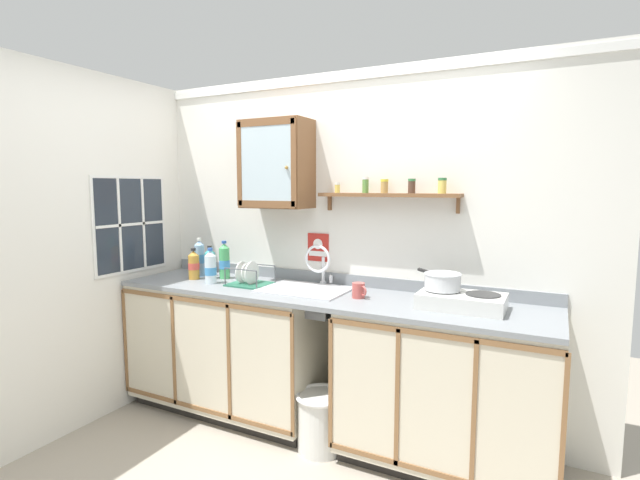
# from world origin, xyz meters

# --- Properties ---
(floor) EXTENTS (5.97, 5.97, 0.00)m
(floor) POSITION_xyz_m (0.00, 0.00, 0.00)
(floor) COLOR #9E9384
(floor) RESTS_ON ground
(back_wall) EXTENTS (3.57, 0.07, 2.44)m
(back_wall) POSITION_xyz_m (0.00, 0.70, 1.23)
(back_wall) COLOR silver
(back_wall) RESTS_ON ground
(side_wall_left) EXTENTS (0.05, 3.48, 2.44)m
(side_wall_left) POSITION_xyz_m (-1.51, -0.26, 1.22)
(side_wall_left) COLOR silver
(side_wall_left) RESTS_ON ground
(lower_cabinet_run) EXTENTS (1.48, 0.64, 0.93)m
(lower_cabinet_run) POSITION_xyz_m (-0.74, 0.36, 0.47)
(lower_cabinet_run) COLOR black
(lower_cabinet_run) RESTS_ON ground
(lower_cabinet_run_right) EXTENTS (1.24, 0.64, 0.93)m
(lower_cabinet_run_right) POSITION_xyz_m (0.86, 0.36, 0.47)
(lower_cabinet_run_right) COLOR black
(lower_cabinet_run_right) RESTS_ON ground
(countertop) EXTENTS (2.93, 0.66, 0.03)m
(countertop) POSITION_xyz_m (0.00, 0.36, 0.95)
(countertop) COLOR gray
(countertop) RESTS_ON lower_cabinet_run
(backsplash) EXTENTS (2.93, 0.02, 0.08)m
(backsplash) POSITION_xyz_m (0.00, 0.67, 1.00)
(backsplash) COLOR gray
(backsplash) RESTS_ON countertop
(sink) EXTENTS (0.57, 0.46, 0.43)m
(sink) POSITION_xyz_m (-0.11, 0.40, 0.94)
(sink) COLOR silver
(sink) RESTS_ON countertop
(hot_plate_stove) EXTENTS (0.48, 0.29, 0.09)m
(hot_plate_stove) POSITION_xyz_m (0.92, 0.37, 1.01)
(hot_plate_stove) COLOR silver
(hot_plate_stove) RESTS_ON countertop
(saucepan) EXTENTS (0.30, 0.29, 0.10)m
(saucepan) POSITION_xyz_m (0.80, 0.39, 1.11)
(saucepan) COLOR silver
(saucepan) RESTS_ON hot_plate_stove
(bottle_water_clear_0) EXTENTS (0.08, 0.08, 0.26)m
(bottle_water_clear_0) POSITION_xyz_m (-0.83, 0.28, 1.08)
(bottle_water_clear_0) COLOR silver
(bottle_water_clear_0) RESTS_ON countertop
(bottle_soda_green_1) EXTENTS (0.08, 0.08, 0.29)m
(bottle_soda_green_1) POSITION_xyz_m (-0.86, 0.47, 1.09)
(bottle_soda_green_1) COLOR #4CB266
(bottle_soda_green_1) RESTS_ON countertop
(bottle_water_blue_2) EXTENTS (0.08, 0.08, 0.30)m
(bottle_water_blue_2) POSITION_xyz_m (-1.08, 0.45, 1.10)
(bottle_water_blue_2) COLOR #8CB7E0
(bottle_water_blue_2) RESTS_ON countertop
(bottle_juice_amber_3) EXTENTS (0.08, 0.08, 0.24)m
(bottle_juice_amber_3) POSITION_xyz_m (-1.05, 0.34, 1.07)
(bottle_juice_amber_3) COLOR gold
(bottle_juice_amber_3) RESTS_ON countertop
(bottle_detergent_teal_4) EXTENTS (0.08, 0.08, 0.25)m
(bottle_detergent_teal_4) POSITION_xyz_m (-0.95, 0.42, 1.08)
(bottle_detergent_teal_4) COLOR teal
(bottle_detergent_teal_4) RESTS_ON countertop
(dish_rack) EXTENTS (0.29, 0.25, 0.17)m
(dish_rack) POSITION_xyz_m (-0.55, 0.36, 1.00)
(dish_rack) COLOR #26664C
(dish_rack) RESTS_ON countertop
(mug) EXTENTS (0.11, 0.08, 0.10)m
(mug) POSITION_xyz_m (0.30, 0.34, 1.01)
(mug) COLOR #B24C47
(mug) RESTS_ON countertop
(wall_cabinet) EXTENTS (0.49, 0.30, 0.62)m
(wall_cabinet) POSITION_xyz_m (-0.42, 0.54, 1.82)
(wall_cabinet) COLOR brown
(spice_shelf) EXTENTS (0.95, 0.14, 0.23)m
(spice_shelf) POSITION_xyz_m (0.40, 0.61, 1.61)
(spice_shelf) COLOR brown
(warning_sign) EXTENTS (0.17, 0.01, 0.20)m
(warning_sign) POSITION_xyz_m (-0.16, 0.67, 1.22)
(warning_sign) COLOR #B2261E
(window) EXTENTS (0.03, 0.66, 0.72)m
(window) POSITION_xyz_m (-1.48, 0.15, 1.38)
(window) COLOR #262D38
(trash_bin) EXTENTS (0.33, 0.33, 0.37)m
(trash_bin) POSITION_xyz_m (0.12, 0.17, 0.20)
(trash_bin) COLOR silver
(trash_bin) RESTS_ON ground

